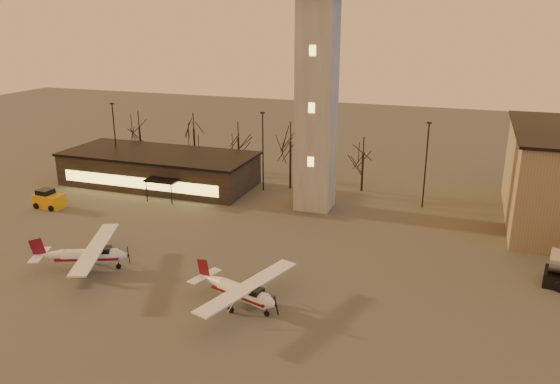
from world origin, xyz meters
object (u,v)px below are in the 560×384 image
at_px(cessna_front, 245,296).
at_px(service_cart, 49,201).
at_px(control_tower, 317,65).
at_px(cessna_rear, 92,258).
at_px(terminal, 159,168).

distance_m(cessna_front, service_cart, 33.61).
bearing_deg(service_cart, cessna_front, -20.27).
bearing_deg(cessna_front, service_cart, 173.25).
distance_m(control_tower, service_cart, 34.80).
relative_size(cessna_rear, service_cart, 3.08).
bearing_deg(terminal, cessna_front, -48.31).
xyz_separation_m(cessna_front, service_cart, (-30.68, 13.73, -0.18)).
bearing_deg(cessna_rear, terminal, 85.69).
distance_m(control_tower, terminal, 26.24).
distance_m(control_tower, cessna_front, 28.69).
bearing_deg(terminal, cessna_rear, -71.91).
height_order(control_tower, cessna_front, control_tower).
relative_size(control_tower, service_cart, 9.19).
xyz_separation_m(control_tower, service_cart, (-29.34, -10.49, -15.50)).
xyz_separation_m(control_tower, cessna_rear, (-14.00, -22.50, -15.26)).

